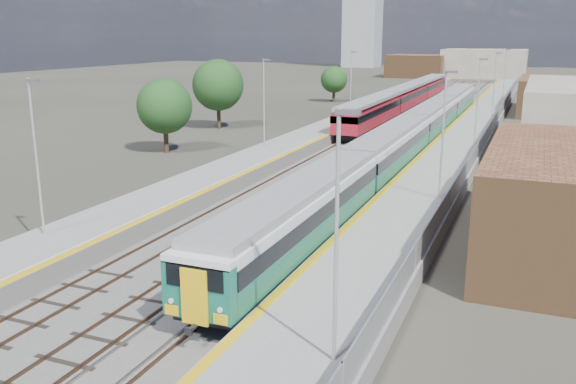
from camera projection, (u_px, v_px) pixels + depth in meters
The scene contains 11 objects.
ground at pixel (416, 138), 63.86m from camera, with size 320.00×320.00×0.00m, color #47443A.
ballast_bed at pixel (400, 133), 66.92m from camera, with size 10.50×155.00×0.06m, color #565451.
tracks at pixel (408, 130), 68.18m from camera, with size 8.96×160.00×0.17m.
platform_right at pixel (471, 132), 64.02m from camera, with size 4.70×155.00×8.52m.
platform_left at pixel (341, 125), 69.28m from camera, with size 4.30×155.00×8.52m.
buildings at pixel (413, 34), 147.23m from camera, with size 72.00×185.50×40.00m.
green_train at pixel (414, 131), 54.30m from camera, with size 2.72×75.80×2.99m.
red_train at pixel (405, 97), 83.95m from camera, with size 2.82×57.28×3.56m.
tree_a at pixel (164, 106), 54.65m from camera, with size 4.96×4.96×6.72m.
tree_b at pixel (218, 85), 68.77m from camera, with size 5.79×5.79×7.84m.
tree_c at pixel (334, 79), 96.78m from camera, with size 4.21×4.21×5.70m.
Camera 1 is at (11.52, -13.64, 10.42)m, focal length 38.00 mm.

